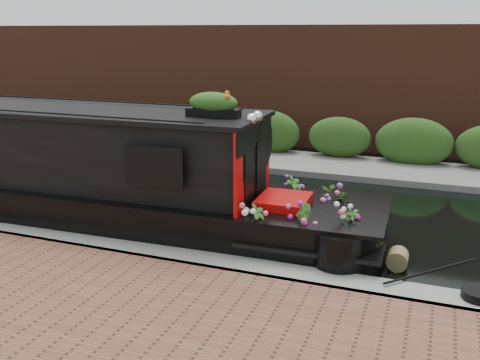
% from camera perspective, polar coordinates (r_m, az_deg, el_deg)
% --- Properties ---
extents(ground, '(80.00, 80.00, 0.00)m').
position_cam_1_polar(ground, '(12.38, -4.86, -2.37)').
color(ground, black).
rests_on(ground, ground).
extents(near_bank_coping, '(40.00, 0.60, 0.50)m').
position_cam_1_polar(near_bank_coping, '(9.71, -13.36, -7.96)').
color(near_bank_coping, gray).
rests_on(near_bank_coping, ground).
extents(far_bank_path, '(40.00, 2.40, 0.34)m').
position_cam_1_polar(far_bank_path, '(16.12, 1.58, 1.95)').
color(far_bank_path, slate).
rests_on(far_bank_path, ground).
extents(far_hedge, '(40.00, 1.10, 2.80)m').
position_cam_1_polar(far_hedge, '(16.95, 2.59, 2.63)').
color(far_hedge, '#264918').
rests_on(far_hedge, ground).
extents(far_brick_wall, '(40.00, 1.00, 8.00)m').
position_cam_1_polar(far_brick_wall, '(18.91, 4.60, 3.97)').
color(far_brick_wall, '#562C1D').
rests_on(far_brick_wall, ground).
extents(narrowboat, '(13.01, 2.69, 3.03)m').
position_cam_1_polar(narrowboat, '(11.72, -19.53, 0.34)').
color(narrowboat, black).
rests_on(narrowboat, ground).
extents(rope_fender, '(0.34, 0.38, 0.34)m').
position_cam_1_polar(rope_fender, '(9.32, 16.46, -8.07)').
color(rope_fender, olive).
rests_on(rope_fender, ground).
extents(coiled_mooring_rope, '(0.48, 0.48, 0.12)m').
position_cam_1_polar(coiled_mooring_rope, '(8.23, 24.16, -11.06)').
color(coiled_mooring_rope, black).
rests_on(coiled_mooring_rope, near_bank_coping).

